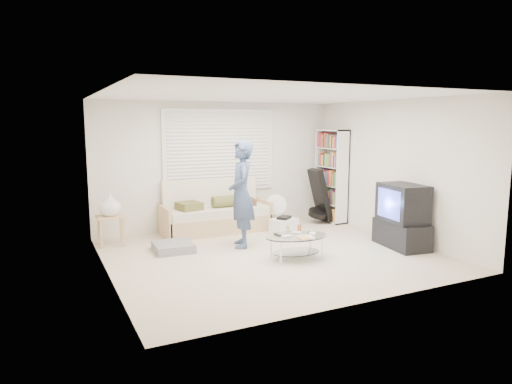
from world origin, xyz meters
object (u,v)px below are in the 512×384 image
bookshelf (331,176)px  tv_unit (402,217)px  futon_sofa (216,214)px  coffee_table (297,240)px

bookshelf → tv_unit: (-0.13, -2.26, -0.45)m
futon_sofa → bookshelf: 2.64m
bookshelf → coffee_table: (-2.08, -2.09, -0.68)m
futon_sofa → tv_unit: tv_unit is taller
futon_sofa → coffee_table: size_ratio=1.98×
bookshelf → tv_unit: size_ratio=1.82×
bookshelf → coffee_table: bookshelf is taller
bookshelf → tv_unit: bookshelf is taller
futon_sofa → tv_unit: 3.45m
futon_sofa → coffee_table: futon_sofa is taller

